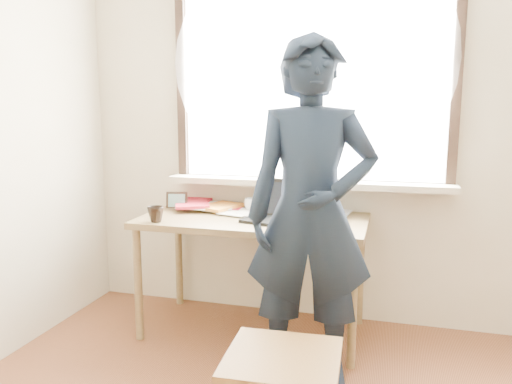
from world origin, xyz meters
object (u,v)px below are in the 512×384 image
(laptop, at_px, (279,211))
(mug_dark, at_px, (156,214))
(work_chair, at_px, (282,372))
(mug_white, at_px, (253,205))
(person, at_px, (311,215))
(desk, at_px, (253,230))

(laptop, relative_size, mug_dark, 4.15)
(laptop, bearing_deg, work_chair, -76.00)
(mug_white, distance_m, mug_dark, 0.65)
(mug_dark, distance_m, person, 0.99)
(mug_white, relative_size, work_chair, 0.24)
(desk, xyz_separation_m, mug_dark, (-0.52, -0.27, 0.12))
(mug_dark, bearing_deg, person, -12.24)
(laptop, bearing_deg, person, -58.90)
(mug_dark, bearing_deg, mug_white, 43.55)
(mug_dark, distance_m, work_chair, 1.34)
(mug_white, distance_m, person, 0.82)
(mug_white, bearing_deg, person, -53.39)
(desk, height_order, mug_dark, mug_dark)
(desk, xyz_separation_m, work_chair, (0.44, -1.11, -0.28))
(work_chair, height_order, person, person)
(work_chair, bearing_deg, desk, 111.49)
(mug_white, xyz_separation_m, person, (0.49, -0.66, 0.10))
(desk, xyz_separation_m, mug_white, (-0.05, 0.18, 0.12))
(laptop, relative_size, mug_white, 3.69)
(desk, xyz_separation_m, person, (0.43, -0.47, 0.22))
(mug_dark, relative_size, person, 0.06)
(laptop, xyz_separation_m, work_chair, (0.27, -1.08, -0.41))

